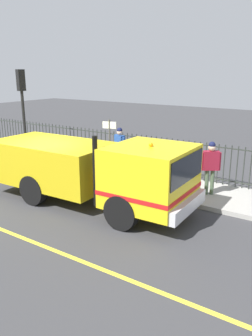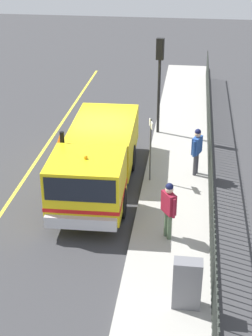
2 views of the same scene
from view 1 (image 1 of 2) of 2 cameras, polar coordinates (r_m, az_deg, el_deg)
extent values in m
plane|color=#38383A|center=(12.11, -13.48, -4.15)|extent=(60.92, 60.92, 0.00)
cube|color=#A3A099|center=(14.09, -4.89, -0.60)|extent=(2.43, 27.69, 0.14)
cube|color=yellow|center=(9.43, 4.09, -1.23)|extent=(2.27, 2.21, 1.63)
cube|color=black|center=(9.33, 4.13, 0.87)|extent=(2.10, 2.24, 0.72)
cube|color=gold|center=(11.53, -11.93, 0.97)|extent=(2.33, 4.08, 1.36)
cube|color=silver|center=(9.20, 10.36, -6.30)|extent=(2.10, 0.26, 0.36)
cube|color=red|center=(9.54, 4.04, -3.29)|extent=(2.29, 2.23, 0.12)
cylinder|color=black|center=(10.65, 4.98, -3.82)|extent=(0.33, 0.97, 0.96)
cylinder|color=black|center=(9.07, -0.78, -7.40)|extent=(0.33, 0.97, 0.96)
cylinder|color=black|center=(12.41, -8.62, -1.05)|extent=(0.33, 0.97, 0.96)
cylinder|color=black|center=(11.08, -15.24, -3.55)|extent=(0.33, 0.97, 0.96)
sphere|color=orange|center=(9.21, 4.19, 3.91)|extent=(0.12, 0.12, 0.12)
cylinder|color=black|center=(9.22, -5.14, -0.60)|extent=(0.14, 0.14, 1.96)
cube|color=maroon|center=(11.30, 14.04, 1.23)|extent=(0.46, 0.54, 0.62)
sphere|color=beige|center=(11.21, 14.18, 3.34)|extent=(0.23, 0.23, 0.23)
sphere|color=#14193F|center=(11.19, 14.21, 3.74)|extent=(0.22, 0.22, 0.22)
cylinder|color=#4C6047|center=(11.53, 14.22, -2.29)|extent=(0.12, 0.12, 0.84)
cylinder|color=#4C6047|center=(11.48, 13.36, -2.30)|extent=(0.12, 0.12, 0.84)
cylinder|color=maroon|center=(11.38, 15.39, 1.07)|extent=(0.09, 0.09, 0.59)
cylinder|color=maroon|center=(11.25, 12.64, 1.08)|extent=(0.09, 0.09, 0.59)
cube|color=#264C99|center=(13.81, -1.06, 4.28)|extent=(0.39, 0.54, 0.61)
sphere|color=beige|center=(13.73, -1.07, 6.00)|extent=(0.23, 0.23, 0.23)
sphere|color=#14193F|center=(13.72, -1.07, 6.33)|extent=(0.22, 0.22, 0.22)
cylinder|color=#3F3F47|center=(14.05, -1.25, 1.46)|extent=(0.12, 0.12, 0.83)
cylinder|color=#3F3F47|center=(13.91, -0.85, 1.31)|extent=(0.12, 0.12, 0.83)
cylinder|color=#264C99|center=(14.05, -1.69, 4.34)|extent=(0.09, 0.09, 0.58)
cylinder|color=#264C99|center=(13.60, -0.42, 3.96)|extent=(0.09, 0.09, 0.58)
cylinder|color=#2D332D|center=(12.29, 20.12, -0.13)|extent=(0.04, 0.04, 1.46)
cylinder|color=#2D332D|center=(12.34, 19.09, 0.03)|extent=(0.04, 0.04, 1.46)
cylinder|color=#2D332D|center=(12.39, 18.08, 0.19)|extent=(0.04, 0.04, 1.46)
cylinder|color=#2D332D|center=(12.45, 17.08, 0.35)|extent=(0.04, 0.04, 1.46)
cylinder|color=#2D332D|center=(12.52, 16.08, 0.51)|extent=(0.04, 0.04, 1.46)
cylinder|color=#2D332D|center=(12.58, 15.10, 0.67)|extent=(0.04, 0.04, 1.46)
cylinder|color=#2D332D|center=(12.66, 14.12, 0.82)|extent=(0.04, 0.04, 1.46)
cylinder|color=#2D332D|center=(12.73, 13.16, 0.98)|extent=(0.04, 0.04, 1.46)
cylinder|color=#2D332D|center=(12.81, 12.21, 1.13)|extent=(0.04, 0.04, 1.46)
cylinder|color=#2D332D|center=(12.89, 11.27, 1.28)|extent=(0.04, 0.04, 1.46)
cylinder|color=#2D332D|center=(12.98, 10.34, 1.42)|extent=(0.04, 0.04, 1.46)
cylinder|color=#2D332D|center=(13.07, 9.43, 1.57)|extent=(0.04, 0.04, 1.46)
cylinder|color=#2D332D|center=(13.16, 8.53, 1.71)|extent=(0.04, 0.04, 1.46)
cylinder|color=#2D332D|center=(13.25, 7.64, 1.85)|extent=(0.04, 0.04, 1.46)
cylinder|color=#2D332D|center=(13.35, 6.76, 1.99)|extent=(0.04, 0.04, 1.46)
cylinder|color=#2D332D|center=(13.46, 5.90, 2.12)|extent=(0.04, 0.04, 1.46)
cylinder|color=#2D332D|center=(13.56, 5.04, 2.25)|extent=(0.04, 0.04, 1.46)
cylinder|color=#2D332D|center=(13.67, 4.21, 2.38)|extent=(0.04, 0.04, 1.46)
cylinder|color=#2D332D|center=(13.78, 3.38, 2.51)|extent=(0.04, 0.04, 1.46)
cylinder|color=#2D332D|center=(13.89, 2.57, 2.63)|extent=(0.04, 0.04, 1.46)
cylinder|color=#2D332D|center=(14.01, 1.77, 2.76)|extent=(0.04, 0.04, 1.46)
cylinder|color=#2D332D|center=(14.13, 0.99, 2.87)|extent=(0.04, 0.04, 1.46)
cylinder|color=#2D332D|center=(14.25, 0.22, 2.99)|extent=(0.04, 0.04, 1.46)
cylinder|color=#2D332D|center=(14.38, -0.54, 3.11)|extent=(0.04, 0.04, 1.46)
cylinder|color=#2D332D|center=(14.51, -1.29, 3.22)|extent=(0.04, 0.04, 1.46)
cylinder|color=#2D332D|center=(14.64, -2.02, 3.33)|extent=(0.04, 0.04, 1.46)
cylinder|color=#2D332D|center=(14.77, -2.74, 3.43)|extent=(0.04, 0.04, 1.46)
cylinder|color=#2D332D|center=(14.90, -3.45, 3.54)|extent=(0.04, 0.04, 1.46)
cylinder|color=#2D332D|center=(15.04, -4.14, 3.64)|extent=(0.04, 0.04, 1.46)
cylinder|color=#2D332D|center=(15.18, -4.82, 3.74)|extent=(0.04, 0.04, 1.46)
cylinder|color=#2D332D|center=(15.32, -5.49, 3.84)|extent=(0.04, 0.04, 1.46)
cylinder|color=#2D332D|center=(15.46, -6.15, 3.93)|extent=(0.04, 0.04, 1.46)
cylinder|color=#2D332D|center=(15.61, -6.80, 4.02)|extent=(0.04, 0.04, 1.46)
cylinder|color=#2D332D|center=(15.75, -7.43, 4.11)|extent=(0.04, 0.04, 1.46)
cylinder|color=#2D332D|center=(15.90, -8.05, 4.20)|extent=(0.04, 0.04, 1.46)
cylinder|color=#2D332D|center=(16.05, -8.66, 4.29)|extent=(0.04, 0.04, 1.46)
cylinder|color=#2D332D|center=(16.21, -9.26, 4.37)|extent=(0.04, 0.04, 1.46)
cylinder|color=#2D332D|center=(16.36, -9.85, 4.45)|extent=(0.04, 0.04, 1.46)
cylinder|color=#2D332D|center=(16.52, -10.43, 4.53)|extent=(0.04, 0.04, 1.46)
cylinder|color=#2D332D|center=(16.68, -10.99, 4.61)|extent=(0.04, 0.04, 1.46)
cylinder|color=#2D332D|center=(16.84, -11.55, 4.69)|extent=(0.04, 0.04, 1.46)
cylinder|color=#2D332D|center=(17.00, -12.09, 4.76)|extent=(0.04, 0.04, 1.46)
cylinder|color=#2D332D|center=(17.16, -12.63, 4.83)|extent=(0.04, 0.04, 1.46)
cylinder|color=#2D332D|center=(17.32, -13.15, 4.90)|extent=(0.04, 0.04, 1.46)
cylinder|color=#2D332D|center=(17.49, -13.67, 4.97)|extent=(0.04, 0.04, 1.46)
cylinder|color=#2D332D|center=(17.66, -14.18, 5.04)|extent=(0.04, 0.04, 1.46)
cylinder|color=#2D332D|center=(17.83, -14.67, 5.11)|extent=(0.04, 0.04, 1.46)
cylinder|color=#2D332D|center=(18.00, -15.16, 5.17)|extent=(0.04, 0.04, 1.46)
cylinder|color=#2D332D|center=(18.17, -15.64, 5.23)|extent=(0.04, 0.04, 1.46)
cylinder|color=#2D332D|center=(18.34, -16.11, 5.29)|extent=(0.04, 0.04, 1.46)
cylinder|color=#2D332D|center=(18.51, -16.57, 5.35)|extent=(0.04, 0.04, 1.46)
cylinder|color=#2D332D|center=(18.69, -17.02, 5.41)|extent=(0.04, 0.04, 1.46)
cylinder|color=#2D332D|center=(18.86, -17.46, 5.47)|extent=(0.04, 0.04, 1.46)
cylinder|color=#2D332D|center=(19.04, -17.90, 5.52)|extent=(0.04, 0.04, 1.46)
cylinder|color=#2D332D|center=(19.22, -18.33, 5.58)|extent=(0.04, 0.04, 1.46)
cylinder|color=#2D332D|center=(19.40, -18.75, 5.63)|extent=(0.04, 0.04, 1.46)
cylinder|color=#2D332D|center=(19.58, -19.16, 5.68)|extent=(0.04, 0.04, 1.46)
cylinder|color=#2D332D|center=(19.76, -19.56, 5.73)|extent=(0.04, 0.04, 1.46)
cylinder|color=#2D332D|center=(19.94, -19.96, 5.78)|extent=(0.04, 0.04, 1.46)
cylinder|color=#2D332D|center=(20.12, -20.35, 5.83)|extent=(0.04, 0.04, 1.46)
cube|color=#2D332D|center=(14.58, -2.41, 5.73)|extent=(0.04, 23.54, 0.04)
cube|color=#2D332D|center=(14.83, -2.36, 1.29)|extent=(0.04, 23.54, 0.04)
cylinder|color=black|center=(15.00, -16.71, 7.88)|extent=(0.12, 0.12, 3.99)
cube|color=black|center=(14.88, -17.20, 13.86)|extent=(0.32, 0.24, 0.85)
sphere|color=red|center=(14.88, -17.29, 14.84)|extent=(0.16, 0.16, 0.16)
sphere|color=yellow|center=(14.88, -17.20, 13.86)|extent=(0.16, 0.16, 0.16)
sphere|color=green|center=(14.89, -17.12, 12.89)|extent=(0.16, 0.16, 0.16)
cylinder|color=#4C4C4C|center=(12.18, -2.74, 2.76)|extent=(0.06, 0.06, 2.30)
cube|color=white|center=(12.00, -2.80, 7.19)|extent=(0.17, 0.49, 0.24)
camera|label=2|loc=(14.51, 78.30, 21.90)|focal=54.33mm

